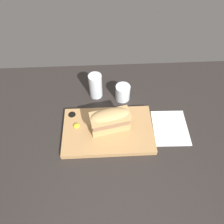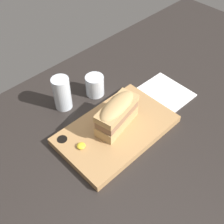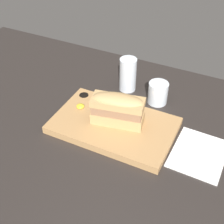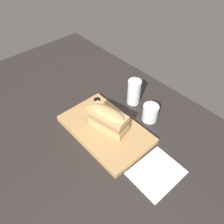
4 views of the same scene
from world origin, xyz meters
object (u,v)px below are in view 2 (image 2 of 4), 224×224
object	(u,v)px
sandwich	(117,113)
water_glass	(62,95)
napkin	(166,92)
wine_glass	(95,86)
serving_board	(116,130)

from	to	relation	value
sandwich	water_glass	bearing A→B (deg)	105.49
napkin	wine_glass	bearing A→B (deg)	136.60
wine_glass	water_glass	bearing A→B (deg)	167.87
sandwich	wine_glass	xyz separation A→B (cm)	(6.79, 18.33, -4.34)
serving_board	napkin	bearing A→B (deg)	1.62
serving_board	wine_glass	world-z (taller)	wine_glass
water_glass	wine_glass	bearing A→B (deg)	-12.13
wine_glass	sandwich	bearing A→B (deg)	-110.31
water_glass	sandwich	bearing A→B (deg)	-74.51
napkin	sandwich	bearing A→B (deg)	179.95
serving_board	wine_glass	distance (cm)	20.79
serving_board	water_glass	distance (cm)	22.75
serving_board	wine_glass	xyz separation A→B (cm)	(7.78, 19.12, 2.43)
sandwich	wine_glass	bearing A→B (deg)	69.69
serving_board	water_glass	bearing A→B (deg)	102.49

